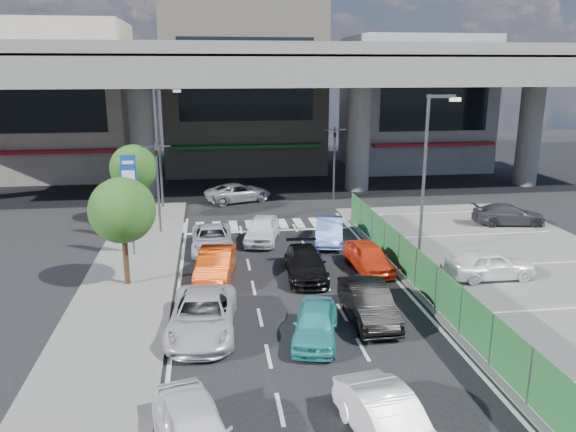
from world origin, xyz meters
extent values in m
plane|color=black|center=(0.00, 0.00, 0.00)|extent=(120.00, 120.00, 0.00)
cube|color=#575755|center=(11.00, 2.00, 0.03)|extent=(12.00, 28.00, 0.06)
cube|color=#575755|center=(-7.00, 4.00, 0.06)|extent=(4.00, 30.00, 0.12)
cylinder|color=slate|center=(-8.00, 22.00, 4.00)|extent=(1.80, 1.80, 8.00)
cylinder|color=slate|center=(8.00, 22.00, 4.00)|extent=(1.80, 1.80, 8.00)
cylinder|color=slate|center=(22.00, 22.00, 4.00)|extent=(1.80, 1.80, 8.00)
cube|color=slate|center=(0.00, 22.00, 9.00)|extent=(64.00, 14.00, 2.00)
cube|color=slate|center=(0.00, 15.20, 10.30)|extent=(64.00, 0.40, 0.90)
cube|color=slate|center=(0.00, 28.80, 10.30)|extent=(64.00, 0.40, 0.90)
cube|color=#9E9580|center=(-16.00, 32.00, 6.50)|extent=(12.00, 10.00, 13.00)
cube|color=#A91420|center=(-16.00, 26.90, 2.80)|extent=(10.80, 1.60, 0.25)
cube|color=black|center=(-16.00, 26.98, 7.15)|extent=(9.60, 0.10, 5.85)
cube|color=gray|center=(0.00, 33.00, 7.50)|extent=(14.00, 10.00, 15.00)
cube|color=#136321|center=(0.00, 27.90, 2.80)|extent=(12.60, 1.60, 0.25)
cube|color=black|center=(0.00, 27.98, 8.25)|extent=(11.20, 0.10, 6.75)
cube|color=gray|center=(16.00, 32.00, 6.00)|extent=(12.00, 10.00, 12.00)
cube|color=#A91420|center=(16.00, 26.90, 2.80)|extent=(10.80, 1.60, 0.25)
cube|color=black|center=(16.00, 26.98, 6.60)|extent=(9.60, 0.10, 5.40)
cylinder|color=#595B60|center=(-6.20, 12.00, 2.60)|extent=(0.14, 0.14, 5.20)
cube|color=#595B60|center=(-6.20, 12.00, 5.00)|extent=(1.60, 0.08, 0.08)
imported|color=black|center=(-6.20, 12.00, 4.70)|extent=(0.26, 1.24, 0.50)
cylinder|color=#595B60|center=(5.50, 19.00, 2.60)|extent=(0.14, 0.14, 5.20)
cube|color=#595B60|center=(5.50, 19.00, 5.00)|extent=(1.60, 0.08, 0.08)
imported|color=black|center=(5.50, 19.00, 4.70)|extent=(0.26, 1.24, 0.50)
cylinder|color=#595B60|center=(7.00, 6.00, 4.00)|extent=(0.16, 0.16, 8.00)
cube|color=#595B60|center=(7.60, 6.00, 7.90)|extent=(1.40, 0.15, 0.15)
cube|color=silver|center=(8.30, 6.00, 7.75)|extent=(0.50, 0.22, 0.18)
cylinder|color=#595B60|center=(-6.50, 18.00, 4.00)|extent=(0.16, 0.16, 8.00)
cube|color=#595B60|center=(-5.90, 18.00, 7.90)|extent=(1.40, 0.15, 0.15)
cube|color=silver|center=(-5.20, 18.00, 7.75)|extent=(0.50, 0.22, 0.18)
cylinder|color=#595B60|center=(-7.20, 8.00, 1.10)|extent=(0.10, 0.10, 2.20)
cube|color=navy|center=(-7.20, 8.00, 3.20)|extent=(0.80, 0.12, 3.00)
cube|color=white|center=(-7.20, 7.93, 3.20)|extent=(0.60, 0.02, 2.40)
cylinder|color=#595B60|center=(-7.60, 11.00, 1.10)|extent=(0.10, 0.10, 2.20)
cube|color=navy|center=(-7.60, 11.00, 3.20)|extent=(0.80, 0.12, 3.00)
cube|color=white|center=(-7.60, 10.93, 3.20)|extent=(0.60, 0.02, 2.40)
cylinder|color=#382314|center=(-7.00, 4.00, 1.20)|extent=(0.24, 0.24, 2.40)
sphere|color=#174614|center=(-7.00, 4.00, 3.40)|extent=(2.80, 2.80, 2.80)
cylinder|color=#382314|center=(-7.80, 14.50, 1.20)|extent=(0.24, 0.24, 2.40)
sphere|color=#174614|center=(-7.80, 14.50, 3.40)|extent=(2.80, 2.80, 2.80)
imported|color=white|center=(-3.89, -7.63, 0.69)|extent=(2.60, 4.33, 1.38)
imported|color=white|center=(0.90, -7.90, 0.67)|extent=(2.10, 4.23, 1.33)
imported|color=silver|center=(-3.74, -1.01, 0.69)|extent=(2.65, 5.12, 1.38)
imported|color=teal|center=(0.15, -2.08, 0.63)|extent=(2.34, 3.93, 1.25)
imported|color=black|center=(2.41, -0.77, 0.69)|extent=(1.46, 4.19, 1.38)
imported|color=#B93308|center=(-3.19, 4.27, 0.69)|extent=(2.06, 4.36, 1.38)
imported|color=black|center=(0.85, 3.99, 0.62)|extent=(2.00, 4.39, 1.25)
imported|color=red|center=(3.93, 4.45, 0.65)|extent=(1.84, 3.92, 1.30)
imported|color=#B8BAC1|center=(-3.30, 8.39, 0.63)|extent=(2.12, 4.53, 1.25)
imported|color=white|center=(-0.57, 9.65, 0.69)|extent=(2.52, 4.32, 1.38)
imported|color=#587AD2|center=(3.01, 8.91, 0.67)|extent=(2.30, 4.25, 1.33)
imported|color=#A6AAAD|center=(-1.31, 19.32, 0.64)|extent=(5.10, 3.65, 1.29)
imported|color=white|center=(8.94, 2.50, 0.73)|extent=(3.96, 1.62, 1.35)
imported|color=#343339|center=(14.41, 10.79, 0.67)|extent=(4.46, 2.39, 1.23)
cone|color=red|center=(6.81, 2.89, 0.43)|extent=(0.46, 0.46, 0.73)
camera|label=1|loc=(-3.31, -19.59, 9.20)|focal=35.00mm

